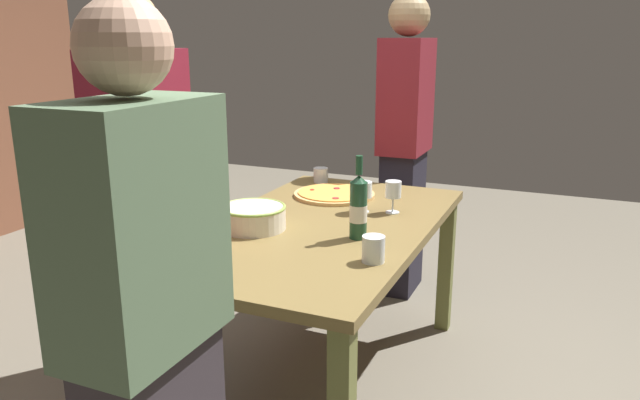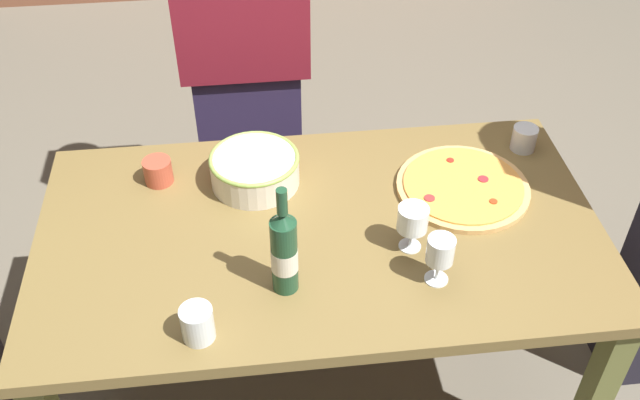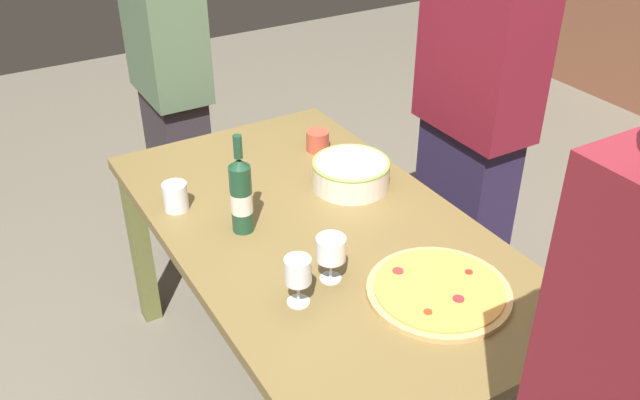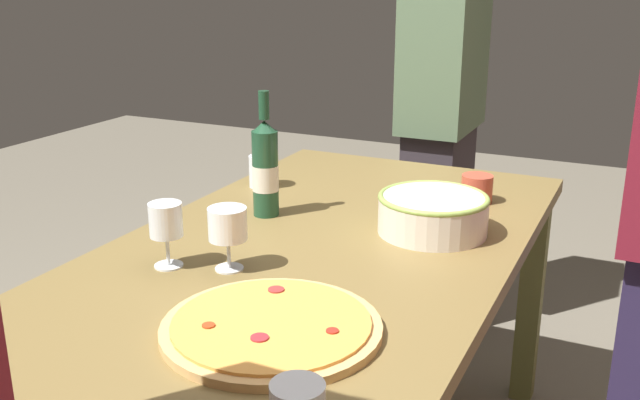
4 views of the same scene
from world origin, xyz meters
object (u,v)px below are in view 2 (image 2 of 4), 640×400
Objects in this scene: dining_table at (320,251)px; cup_amber at (524,138)px; serving_bowl at (255,168)px; pizza at (463,187)px; wine_glass_by_bottle at (440,253)px; cup_spare at (158,171)px; wine_bottle at (284,252)px; cup_ceramic at (197,324)px; wine_glass_near_pizza at (413,221)px; person_guest_right at (245,59)px.

dining_table is 20.18× the size of cup_amber.
serving_bowl reaches higher than dining_table.
pizza is 5.03× the size of cup_amber.
wine_glass_by_bottle is 1.68× the size of cup_spare.
serving_bowl is 0.86m from cup_amber.
serving_bowl is 0.82× the size of wine_bottle.
cup_ceramic is (-0.62, -0.12, -0.05)m from wine_glass_by_bottle.
person_guest_right is at bearing 115.32° from wine_glass_near_pizza.
dining_table is 4.87× the size of wine_bottle.
wine_glass_by_bottle is (0.45, -0.46, 0.05)m from serving_bowl.
wine_glass_by_bottle is at bearing -33.68° from cup_spare.
cup_amber is 0.84× the size of cup_ceramic.
cup_amber is (0.41, 0.53, -0.06)m from wine_glass_by_bottle.
person_guest_right is at bearing 81.97° from cup_ceramic.
wine_bottle reaches higher than wine_glass_by_bottle.
person_guest_right is (-0.41, 0.88, 0.01)m from wine_glass_near_pizza.
cup_spare reaches higher than dining_table.
dining_table is 11.03× the size of wine_glass_by_bottle.
wine_glass_near_pizza is (0.24, -0.10, 0.19)m from dining_table.
wine_bottle reaches higher than cup_amber.
pizza is at bearing -9.91° from serving_bowl.
serving_bowl is 3.13× the size of cup_spare.
cup_ceramic reaches higher than cup_amber.
wine_glass_near_pizza reaches higher than dining_table.
wine_glass_by_bottle is 1.10m from person_guest_right.
cup_ceramic is at bearing -147.87° from cup_amber.
dining_table is 0.41m from wine_glass_by_bottle.
wine_glass_near_pizza is 1.76× the size of cup_amber.
serving_bowl is at bearing -7.40° from cup_spare.
dining_table is 0.94× the size of person_guest_right.
cup_spare is at bearing -42.14° from person_guest_right.
wine_glass_near_pizza is at bearing -133.35° from pizza.
wine_glass_by_bottle is at bearing 10.68° from cup_ceramic.
person_guest_right is at bearing 114.52° from wine_glass_by_bottle.
dining_table is 0.50m from cup_ceramic.
wine_glass_near_pizza is 0.79m from cup_spare.
cup_spare is at bearing 170.89° from pizza.
wine_bottle is 0.19× the size of person_guest_right.
wine_glass_near_pizza reaches higher than cup_spare.
cup_amber is (0.45, 0.40, -0.06)m from wine_glass_near_pizza.
wine_bottle is 0.59m from cup_spare.
dining_table is 0.82m from person_guest_right.
cup_ceramic is (-0.57, -0.24, -0.05)m from wine_glass_near_pizza.
cup_amber is (0.86, 0.07, -0.01)m from serving_bowl.
person_guest_right reaches higher than serving_bowl.
cup_ceramic is 0.62m from cup_spare.
cup_spare is (-0.70, 0.37, -0.06)m from wine_glass_near_pizza.
wine_glass_near_pizza is (-0.21, -0.22, 0.09)m from pizza.
dining_table is at bearing 140.27° from wine_glass_by_bottle.
wine_glass_by_bottle reaches higher than serving_bowl.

